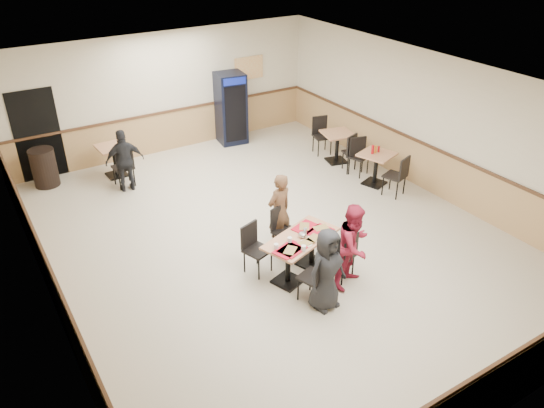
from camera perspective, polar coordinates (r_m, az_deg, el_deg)
ground at (r=10.22m, az=-0.11°, el=-3.52°), size 10.00×10.00×0.00m
room_shell at (r=12.70m, az=0.61°, el=6.30°), size 10.00×10.00×10.00m
main_table at (r=9.01m, az=3.08°, el=-4.90°), size 1.50×1.07×0.73m
main_chairs at (r=8.99m, az=2.89°, el=-5.16°), size 1.64×1.89×0.92m
diner_woman_left at (r=8.21m, az=5.89°, el=-7.03°), size 0.73×0.52×1.40m
diner_woman_right at (r=8.73m, az=8.81°, el=-4.43°), size 0.87×0.78×1.49m
diner_man_opposite at (r=9.60m, az=0.77°, el=-0.77°), size 0.59×0.44×1.47m
lone_diner at (r=12.03m, az=-15.54°, el=4.52°), size 0.87×0.46×1.42m
tabletop_clutter at (r=8.81m, az=3.28°, el=-3.73°), size 1.29×0.87×0.12m
side_table_near at (r=12.17m, az=11.13°, el=4.26°), size 0.89×0.89×0.76m
side_table_near_chair_south at (r=11.79m, az=13.07°, el=3.07°), size 0.56×0.56×0.96m
side_table_near_chair_north at (r=12.58m, az=9.29°, el=5.17°), size 0.56×0.56×0.96m
side_table_far at (r=13.16m, az=7.04°, el=6.57°), size 0.85×0.85×0.76m
side_table_far_chair_south at (r=12.74m, az=8.72°, el=5.55°), size 0.53×0.53×0.96m
side_table_far_chair_north at (r=13.60m, az=5.44°, el=7.34°), size 0.53×0.53×0.96m
condiment_caddy at (r=12.04m, az=11.02°, el=5.79°), size 0.23×0.06×0.20m
back_table at (r=12.87m, az=-16.61°, el=4.97°), size 0.74×0.74×0.75m
back_table_chair_lone at (r=12.35m, az=-15.76°, el=3.93°), size 0.46×0.46×0.95m
pepsi_cooler at (r=14.16m, az=-4.44°, el=10.23°), size 0.79×0.80×1.86m
trash_bin at (r=12.97m, az=-23.30°, el=3.61°), size 0.55×0.55×0.87m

